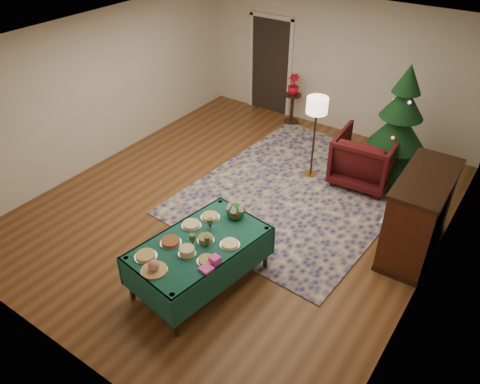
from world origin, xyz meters
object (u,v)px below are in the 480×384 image
Objects in this scene: side_table at (292,109)px; potted_plant at (293,89)px; armchair at (366,157)px; buffet_table at (200,250)px; gift_box at (215,260)px; christmas_tree at (398,131)px; piano at (418,216)px; floor_lamp at (317,110)px.

potted_plant is (0.00, 0.00, 0.46)m from side_table.
armchair is 2.31× the size of potted_plant.
side_table is (-1.41, 4.95, -0.24)m from buffet_table.
gift_box is at bearing -24.98° from buffet_table.
side_table is 1.46× the size of potted_plant.
potted_plant is at bearing 109.38° from gift_box.
armchair is 2.62m from side_table.
buffet_table is 5.15m from potted_plant.
piano is at bearing -60.99° from christmas_tree.
potted_plant is (-1.81, 5.13, 0.03)m from gift_box.
armchair is 0.69× the size of piano.
gift_box is 0.05× the size of christmas_tree.
potted_plant is at bearing -35.66° from armchair.
piano is (2.15, -1.01, -0.65)m from floor_lamp.
side_table is 0.44× the size of piano.
armchair is 0.48× the size of christmas_tree.
potted_plant is (-1.41, 4.95, 0.22)m from buffet_table.
floor_lamp is 0.71× the size of christmas_tree.
floor_lamp is 2.37m from side_table.
christmas_tree is (2.57, -1.01, 0.64)m from side_table.
armchair is 2.63m from potted_plant.
side_table is at bearing 105.91° from buffet_table.
armchair is at bearing -133.94° from christmas_tree.
armchair reaches higher than gift_box.
gift_box is at bearing -100.58° from christmas_tree.
potted_plant is at bearing 0.00° from side_table.
piano reaches higher than armchair.
gift_box reaches higher than buffet_table.
gift_box is at bearing 79.86° from armchair.
floor_lamp is at bearing 97.37° from gift_box.
floor_lamp is (-0.86, -0.31, 0.76)m from armchair.
gift_box is 5.46m from side_table.
armchair reaches higher than buffet_table.
buffet_table is at bearing -89.12° from floor_lamp.
floor_lamp is at bearing -150.77° from christmas_tree.
side_table is (-2.22, 1.38, -0.20)m from armchair.
side_table is at bearing -35.66° from armchair.
potted_plant is 2.77m from christmas_tree.
gift_box is (0.39, -0.18, 0.18)m from buffet_table.
christmas_tree is 1.42× the size of piano.
armchair is 1.19m from floor_lamp.
armchair is (0.81, 3.57, -0.05)m from buffet_table.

